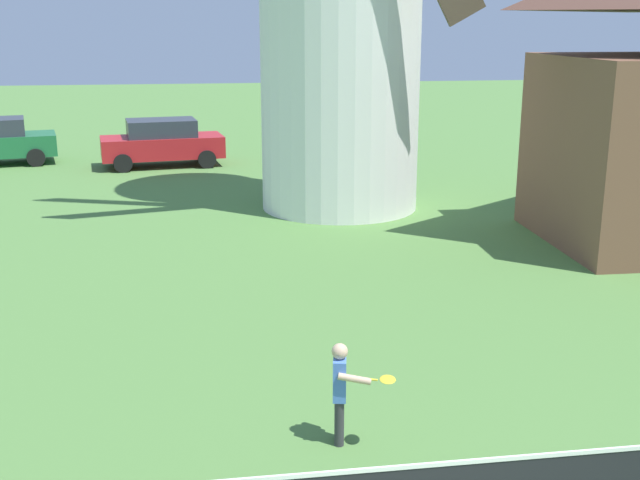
# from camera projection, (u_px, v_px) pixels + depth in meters

# --- Properties ---
(player_far) EXTENTS (0.70, 0.59, 1.22)m
(player_far) POSITION_uv_depth(u_px,v_px,m) (342.00, 387.00, 8.90)
(player_far) COLOR #333338
(player_far) RESTS_ON ground_plane
(parked_car_red) EXTENTS (4.18, 2.32, 1.56)m
(parked_car_red) POSITION_uv_depth(u_px,v_px,m) (162.00, 142.00, 26.33)
(parked_car_red) COLOR red
(parked_car_red) RESTS_ON ground_plane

